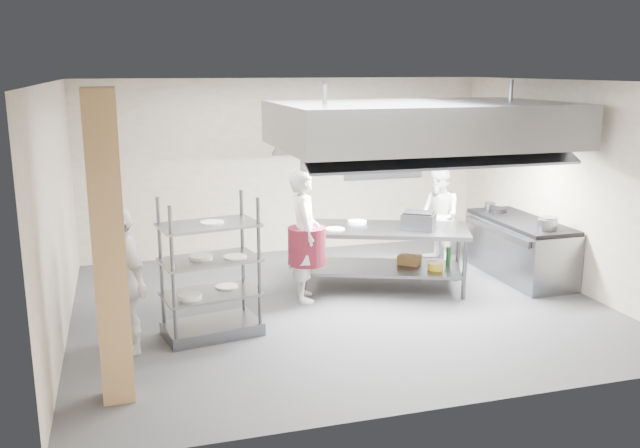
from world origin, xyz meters
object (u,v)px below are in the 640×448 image
object	(u,v)px
pass_rack	(210,267)
chef_line	(439,216)
griddle	(418,221)
chef_head	(304,235)
chef_plating	(123,281)
cooking_range	(519,250)
island	(384,258)
stockpot	(549,223)

from	to	relation	value
pass_rack	chef_line	bearing A→B (deg)	16.81
griddle	chef_head	bearing A→B (deg)	-145.73
pass_rack	chef_plating	xyz separation A→B (m)	(-1.00, -0.24, -0.01)
cooking_range	chef_line	size ratio (longest dim) A/B	1.25
chef_line	chef_plating	bearing A→B (deg)	-69.42
chef_line	chef_plating	xyz separation A→B (m)	(-4.99, -2.27, 0.05)
island	cooking_range	world-z (taller)	island
chef_head	griddle	size ratio (longest dim) A/B	4.05
griddle	cooking_range	bearing A→B (deg)	39.86
chef_head	chef_line	distance (m)	2.81
chef_head	cooking_range	bearing A→B (deg)	-80.89
cooking_range	stockpot	size ratio (longest dim) A/B	7.92
cooking_range	chef_head	bearing A→B (deg)	-178.22
island	cooking_range	size ratio (longest dim) A/B	1.20
chef_plating	griddle	xyz separation A→B (m)	(4.10, 1.13, 0.18)
island	chef_head	distance (m)	1.35
chef_head	stockpot	xyz separation A→B (m)	(3.50, -0.54, 0.06)
cooking_range	chef_line	world-z (taller)	chef_line
pass_rack	stockpot	world-z (taller)	pass_rack
chef_head	chef_plating	bearing A→B (deg)	123.16
island	pass_rack	world-z (taller)	pass_rack
chef_head	chef_plating	size ratio (longest dim) A/B	1.10
chef_head	chef_line	bearing A→B (deg)	-59.45
island	stockpot	xyz separation A→B (m)	(2.25, -0.72, 0.53)
chef_line	stockpot	distance (m)	1.90
island	chef_line	xyz separation A→B (m)	(1.33, 0.93, 0.34)
pass_rack	cooking_range	bearing A→B (deg)	1.76
chef_line	island	bearing A→B (deg)	-58.91
chef_plating	griddle	bearing A→B (deg)	81.84
cooking_range	griddle	distance (m)	1.89
stockpot	griddle	bearing A→B (deg)	164.24
pass_rack	cooking_range	distance (m)	5.01
island	chef_head	world-z (taller)	chef_head
chef_line	pass_rack	bearing A→B (deg)	-66.96
cooking_range	pass_rack	bearing A→B (deg)	-168.10
pass_rack	chef_plating	size ratio (longest dim) A/B	1.01
chef_head	stockpot	bearing A→B (deg)	-91.48
chef_line	griddle	bearing A→B (deg)	-41.83
stockpot	pass_rack	bearing A→B (deg)	-175.59
pass_rack	cooking_range	world-z (taller)	pass_rack
cooking_range	stockpot	xyz separation A→B (m)	(0.03, -0.65, 0.57)
pass_rack	chef_line	world-z (taller)	pass_rack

